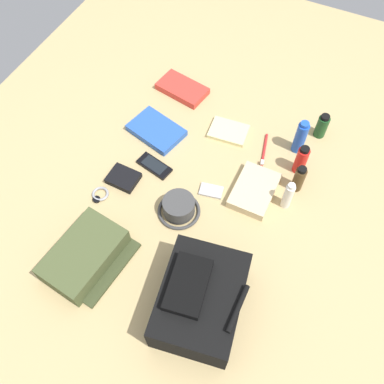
% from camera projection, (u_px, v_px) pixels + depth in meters
% --- Properties ---
extents(ground_plane, '(2.64, 2.02, 0.02)m').
position_uv_depth(ground_plane, '(192.00, 199.00, 1.55)').
color(ground_plane, tan).
rests_on(ground_plane, ground).
extents(backpack, '(0.35, 0.29, 0.17)m').
position_uv_depth(backpack, '(200.00, 299.00, 1.27)').
color(backpack, black).
rests_on(backpack, ground_plane).
extents(toiletry_pouch, '(0.29, 0.24, 0.08)m').
position_uv_depth(toiletry_pouch, '(85.00, 256.00, 1.38)').
color(toiletry_pouch, '#47512D').
rests_on(toiletry_pouch, ground_plane).
extents(bucket_hat, '(0.15, 0.15, 0.07)m').
position_uv_depth(bucket_hat, '(179.00, 207.00, 1.48)').
color(bucket_hat, '#404040').
rests_on(bucket_hat, ground_plane).
extents(shampoo_bottle, '(0.04, 0.04, 0.11)m').
position_uv_depth(shampoo_bottle, '(322.00, 126.00, 1.65)').
color(shampoo_bottle, '#19471E').
rests_on(shampoo_bottle, ground_plane).
extents(deodorant_spray, '(0.04, 0.04, 0.15)m').
position_uv_depth(deodorant_spray, '(300.00, 137.00, 1.59)').
color(deodorant_spray, blue).
rests_on(deodorant_spray, ground_plane).
extents(sunscreen_spray, '(0.04, 0.04, 0.13)m').
position_uv_depth(sunscreen_spray, '(301.00, 160.00, 1.55)').
color(sunscreen_spray, red).
rests_on(sunscreen_spray, ground_plane).
extents(cologne_bottle, '(0.04, 0.04, 0.12)m').
position_uv_depth(cologne_bottle, '(299.00, 179.00, 1.51)').
color(cologne_bottle, '#473319').
rests_on(cologne_bottle, ground_plane).
extents(toothpaste_tube, '(0.03, 0.03, 0.13)m').
position_uv_depth(toothpaste_tube, '(288.00, 196.00, 1.47)').
color(toothpaste_tube, white).
rests_on(toothpaste_tube, ground_plane).
extents(paperback_novel, '(0.15, 0.23, 0.03)m').
position_uv_depth(paperback_novel, '(182.00, 89.00, 1.81)').
color(paperback_novel, red).
rests_on(paperback_novel, ground_plane).
extents(travel_guidebook, '(0.19, 0.24, 0.03)m').
position_uv_depth(travel_guidebook, '(156.00, 131.00, 1.69)').
color(travel_guidebook, blue).
rests_on(travel_guidebook, ground_plane).
extents(cell_phone, '(0.09, 0.14, 0.01)m').
position_uv_depth(cell_phone, '(154.00, 166.00, 1.61)').
color(cell_phone, black).
rests_on(cell_phone, ground_plane).
extents(media_player, '(0.07, 0.09, 0.01)m').
position_uv_depth(media_player, '(211.00, 191.00, 1.55)').
color(media_player, '#B7B7BC').
rests_on(media_player, ground_plane).
extents(wristwatch, '(0.07, 0.06, 0.01)m').
position_uv_depth(wristwatch, '(100.00, 195.00, 1.54)').
color(wristwatch, '#99999E').
rests_on(wristwatch, ground_plane).
extents(toothbrush, '(0.16, 0.05, 0.02)m').
position_uv_depth(toothbrush, '(264.00, 152.00, 1.64)').
color(toothbrush, red).
rests_on(toothbrush, ground_plane).
extents(wallet, '(0.09, 0.11, 0.02)m').
position_uv_depth(wallet, '(123.00, 178.00, 1.57)').
color(wallet, black).
rests_on(wallet, ground_plane).
extents(notepad, '(0.12, 0.16, 0.02)m').
position_uv_depth(notepad, '(229.00, 131.00, 1.69)').
color(notepad, beige).
rests_on(notepad, ground_plane).
extents(folded_towel, '(0.20, 0.14, 0.04)m').
position_uv_depth(folded_towel, '(254.00, 190.00, 1.53)').
color(folded_towel, beige).
rests_on(folded_towel, ground_plane).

